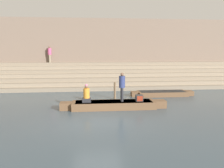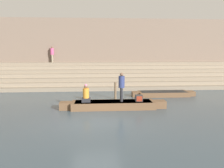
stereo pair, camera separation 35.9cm
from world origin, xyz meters
name	(u,v)px [view 1 (the left image)]	position (x,y,z in m)	size (l,w,h in m)	color
ground_plane	(98,121)	(0.00, 0.00, 0.00)	(120.00, 120.00, 0.00)	#3D4C56
ghat_steps	(94,78)	(0.00, 11.24, 0.84)	(36.00, 4.64, 2.35)	gray
back_wall	(94,52)	(0.00, 13.50, 3.45)	(34.20, 1.28, 6.95)	#7F6B5B
rowboat_main	(114,105)	(1.07, 2.36, 0.24)	(6.54, 1.30, 0.46)	brown
person_standing	(122,85)	(1.57, 2.35, 1.47)	(0.37, 0.37, 1.77)	#28282D
person_rowing	(87,95)	(-0.60, 2.30, 0.90)	(0.52, 0.41, 1.11)	#28282D
tv_set	(139,98)	(2.64, 2.26, 0.65)	(0.43, 0.40, 0.40)	#2D2D2D
moored_boat_shore	(162,93)	(5.30, 5.87, 0.20)	(4.99, 1.26, 0.37)	brown
mooring_post	(115,91)	(1.43, 5.09, 0.62)	(0.16, 0.16, 1.25)	brown
person_on_steps	(50,53)	(-4.57, 12.57, 3.30)	(0.36, 0.36, 1.66)	gray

